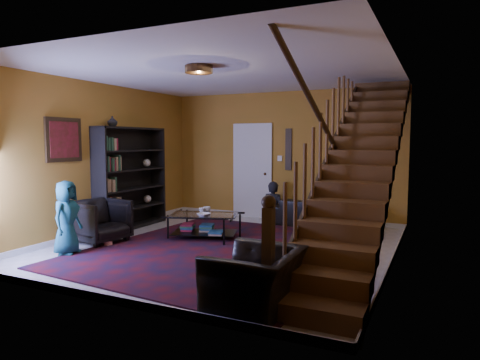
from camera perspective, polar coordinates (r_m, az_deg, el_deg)
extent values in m
plane|color=beige|center=(7.11, -1.99, -8.85)|extent=(5.50, 5.50, 0.00)
plane|color=#BD792A|center=(9.44, 5.66, 3.19)|extent=(5.20, 0.00, 5.20)
plane|color=#BD792A|center=(4.64, -17.76, 0.93)|extent=(5.20, 0.00, 5.20)
plane|color=#BD792A|center=(8.42, -17.97, 2.72)|extent=(0.00, 5.50, 5.50)
plane|color=#BD792A|center=(6.17, 19.99, 1.86)|extent=(0.00, 5.50, 5.50)
plane|color=white|center=(6.99, -2.06, 14.04)|extent=(5.50, 5.50, 0.00)
cube|color=silver|center=(9.57, 5.56, -4.92)|extent=(5.20, 0.02, 0.10)
cube|color=silver|center=(8.58, -17.67, -6.32)|extent=(0.02, 5.50, 0.10)
cube|color=#BD792A|center=(6.24, 15.62, 1.27)|extent=(0.95, 4.92, 2.83)
cube|color=black|center=(6.32, 11.56, 2.14)|extent=(0.04, 5.02, 3.02)
cylinder|color=black|center=(6.31, 11.90, 6.21)|extent=(0.07, 4.20, 2.44)
cube|color=black|center=(4.18, 3.78, -11.15)|extent=(0.10, 0.10, 1.10)
cube|color=black|center=(8.77, -14.29, 0.28)|extent=(0.35, 1.80, 2.00)
cube|color=black|center=(8.84, -14.20, -3.59)|extent=(0.35, 1.72, 0.03)
cube|color=black|center=(8.76, -14.31, 1.33)|extent=(0.35, 1.72, 0.03)
cube|color=silver|center=(9.69, 1.68, 1.04)|extent=(0.82, 0.05, 2.05)
cube|color=maroon|center=(7.76, -22.44, 4.98)|extent=(0.04, 0.74, 0.74)
cube|color=black|center=(9.36, 6.49, 4.08)|extent=(0.14, 0.03, 0.90)
cylinder|color=#3F2814|center=(6.28, -5.52, 14.46)|extent=(0.40, 0.40, 0.10)
cube|color=#470C12|center=(6.84, -2.19, -9.33)|extent=(4.16, 4.67, 0.02)
imported|color=black|center=(8.84, 10.44, -4.37)|extent=(1.91, 0.88, 0.54)
imported|color=black|center=(7.68, -18.12, -5.23)|extent=(0.93, 0.91, 0.74)
imported|color=black|center=(4.46, 2.03, -13.28)|extent=(0.85, 0.97, 0.63)
imported|color=black|center=(9.20, 4.41, -4.28)|extent=(0.50, 0.35, 1.33)
imported|color=black|center=(8.77, 14.00, -4.61)|extent=(0.75, 0.61, 1.41)
imported|color=#1B5867|center=(7.02, -22.10, -4.69)|extent=(0.48, 0.62, 1.13)
cube|color=black|center=(7.65, -9.58, -6.24)|extent=(0.04, 0.04, 0.44)
cube|color=black|center=(7.09, -2.15, -7.08)|extent=(0.04, 0.04, 0.44)
cube|color=black|center=(8.16, -7.08, -5.49)|extent=(0.04, 0.04, 0.44)
cube|color=black|center=(7.63, 0.00, -6.19)|extent=(0.04, 0.04, 0.44)
cube|color=black|center=(7.64, -4.79, -6.99)|extent=(1.25, 0.95, 0.02)
cube|color=silver|center=(7.58, -4.81, -4.61)|extent=(1.33, 1.02, 0.02)
imported|color=#999999|center=(7.73, -4.46, -3.95)|extent=(0.15, 0.15, 0.11)
imported|color=#999999|center=(7.64, -5.08, -4.09)|extent=(0.11, 0.11, 0.10)
imported|color=#999999|center=(7.36, -4.87, -4.63)|extent=(0.26, 0.26, 0.05)
imported|color=#999999|center=(8.37, -16.65, 7.51)|extent=(0.18, 0.18, 0.19)
cylinder|color=red|center=(7.44, -17.17, -7.68)|extent=(0.14, 0.14, 0.16)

